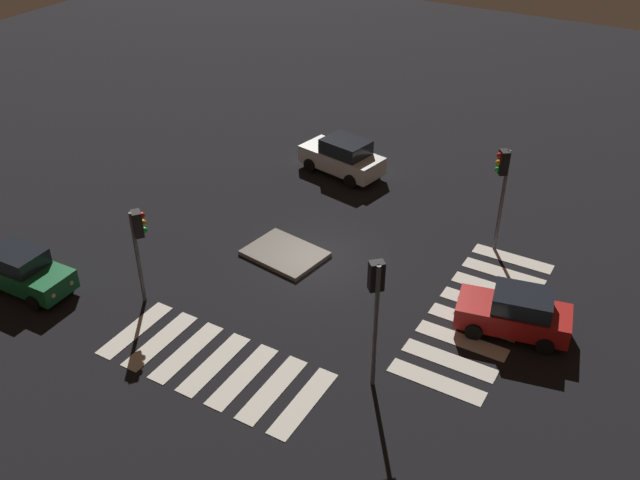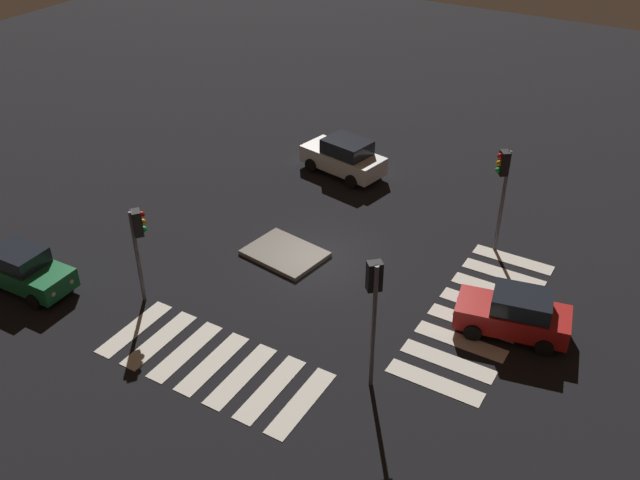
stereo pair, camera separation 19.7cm
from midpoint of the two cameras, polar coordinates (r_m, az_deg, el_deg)
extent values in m
plane|color=black|center=(28.17, -0.20, -1.71)|extent=(80.00, 80.00, 0.00)
cube|color=gray|center=(28.49, -3.07, -1.11)|extent=(3.34, 2.70, 0.18)
cube|color=red|center=(25.19, 15.16, -5.98)|extent=(4.08, 2.38, 0.78)
cube|color=black|center=(24.77, 15.93, -4.80)|extent=(2.22, 1.86, 0.63)
cylinder|color=black|center=(24.80, 12.14, -7.26)|extent=(0.65, 0.34, 0.62)
cylinder|color=black|center=(26.06, 12.65, -5.07)|extent=(0.65, 0.34, 0.62)
cylinder|color=black|center=(24.82, 17.58, -8.20)|extent=(0.65, 0.34, 0.62)
cylinder|color=black|center=(26.08, 17.80, -5.97)|extent=(0.65, 0.34, 0.62)
sphere|color=#F2EABF|center=(24.89, 10.78, -5.85)|extent=(0.21, 0.21, 0.21)
sphere|color=#F2EABF|center=(25.60, 11.11, -4.64)|extent=(0.21, 0.21, 0.21)
cube|color=#196B38|center=(28.53, -22.92, -2.64)|extent=(3.77, 1.71, 0.76)
cube|color=black|center=(28.32, -23.52, -1.36)|extent=(1.95, 1.51, 0.62)
cylinder|color=black|center=(28.31, -20.09, -3.09)|extent=(0.61, 0.24, 0.60)
cylinder|color=black|center=(27.56, -22.38, -4.73)|extent=(0.61, 0.24, 0.60)
cylinder|color=black|center=(29.89, -23.14, -1.78)|extent=(0.61, 0.24, 0.60)
sphere|color=#F2EABF|center=(27.50, -19.77, -3.28)|extent=(0.20, 0.20, 0.20)
sphere|color=#F2EABF|center=(27.07, -21.07, -4.22)|extent=(0.20, 0.20, 0.20)
cube|color=silver|center=(34.44, 1.59, 6.53)|extent=(4.40, 2.52, 0.85)
cube|color=black|center=(33.96, 1.94, 7.57)|extent=(2.39, 1.98, 0.69)
cylinder|color=black|center=(34.77, -0.98, 6.10)|extent=(0.70, 0.36, 0.67)
cylinder|color=black|center=(35.95, 0.89, 7.05)|extent=(0.70, 0.36, 0.67)
cylinder|color=black|center=(33.30, 2.33, 4.79)|extent=(0.70, 0.36, 0.67)
cylinder|color=black|center=(34.53, 4.16, 5.81)|extent=(0.70, 0.36, 0.67)
sphere|color=#F2EABF|center=(35.30, -1.48, 7.22)|extent=(0.22, 0.22, 0.22)
sphere|color=#F2EABF|center=(35.96, -0.42, 7.73)|extent=(0.22, 0.22, 0.22)
cylinder|color=#47474C|center=(28.63, 14.33, 3.03)|extent=(0.14, 0.14, 4.45)
cube|color=black|center=(27.77, 14.47, 6.13)|extent=(0.52, 0.54, 0.96)
sphere|color=red|center=(27.57, 14.17, 6.68)|extent=(0.22, 0.22, 0.22)
sphere|color=orange|center=(27.70, 14.08, 6.12)|extent=(0.22, 0.22, 0.22)
sphere|color=green|center=(27.83, 14.00, 5.57)|extent=(0.22, 0.22, 0.22)
cylinder|color=#47474C|center=(25.84, -14.78, -1.45)|extent=(0.14, 0.14, 3.77)
cube|color=black|center=(25.11, -14.82, 1.29)|extent=(0.54, 0.52, 0.96)
sphere|color=red|center=(24.97, -14.47, 1.96)|extent=(0.22, 0.22, 0.22)
sphere|color=orange|center=(25.12, -14.38, 1.38)|extent=(0.22, 0.22, 0.22)
sphere|color=green|center=(25.27, -14.29, 0.80)|extent=(0.22, 0.22, 0.22)
cylinder|color=#47474C|center=(21.35, 4.26, -7.14)|extent=(0.14, 0.14, 4.58)
cube|color=black|center=(20.38, 4.32, -2.92)|extent=(0.54, 0.54, 0.96)
sphere|color=red|center=(20.36, 4.19, -1.92)|extent=(0.22, 0.22, 0.22)
sphere|color=orange|center=(20.53, 4.15, -2.61)|extent=(0.22, 0.22, 0.22)
sphere|color=green|center=(20.70, 4.12, -3.28)|extent=(0.22, 0.22, 0.22)
cube|color=silver|center=(25.63, -14.98, -7.05)|extent=(0.70, 3.20, 0.02)
cube|color=silver|center=(24.96, -13.04, -7.97)|extent=(0.70, 3.20, 0.02)
cube|color=silver|center=(24.34, -10.99, -8.92)|extent=(0.70, 3.20, 0.02)
cube|color=silver|center=(23.75, -8.83, -9.92)|extent=(0.70, 3.20, 0.02)
cube|color=silver|center=(23.20, -6.55, -10.94)|extent=(0.70, 3.20, 0.02)
cube|color=silver|center=(22.70, -4.14, -12.00)|extent=(0.70, 3.20, 0.02)
cube|color=silver|center=(22.24, -1.61, -13.07)|extent=(0.70, 3.20, 0.02)
cube|color=silver|center=(23.17, 9.16, -11.28)|extent=(3.20, 0.70, 0.02)
cube|color=silver|center=(23.97, 10.23, -9.59)|extent=(3.20, 0.70, 0.02)
cube|color=silver|center=(24.81, 11.21, -8.00)|extent=(3.20, 0.70, 0.02)
cube|color=silver|center=(25.67, 12.12, -6.52)|extent=(3.20, 0.70, 0.02)
cube|color=silver|center=(26.55, 12.96, -5.13)|extent=(3.20, 0.70, 0.02)
cube|color=silver|center=(27.45, 13.75, -3.83)|extent=(3.20, 0.70, 0.02)
cube|color=silver|center=(28.37, 14.49, -2.62)|extent=(3.20, 0.70, 0.02)
cube|color=silver|center=(29.30, 15.17, -1.48)|extent=(3.20, 0.70, 0.02)
camera|label=1|loc=(0.10, -90.20, -0.13)|focal=39.43mm
camera|label=2|loc=(0.10, 89.80, 0.13)|focal=39.43mm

